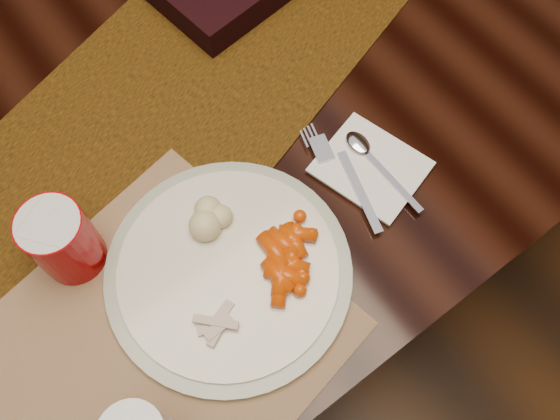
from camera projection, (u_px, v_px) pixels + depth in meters
floor at (201, 265)px, 1.52m from camera, size 5.00×5.00×0.00m
dining_table at (178, 202)px, 1.18m from camera, size 1.80×1.00×0.75m
table_runner at (183, 92)px, 0.84m from camera, size 1.73×0.87×0.00m
placemat_main at (125, 376)px, 0.67m from camera, size 0.54×0.44×0.00m
dinner_plate at (229, 271)px, 0.71m from camera, size 0.31×0.31×0.02m
baby_carrots at (277, 260)px, 0.70m from camera, size 0.11×0.10×0.02m
mashed_potatoes at (208, 220)px, 0.71m from camera, size 0.09×0.08×0.04m
turkey_shreds at (216, 331)px, 0.67m from camera, size 0.06×0.05×0.01m
napkin at (371, 167)px, 0.78m from camera, size 0.15×0.16×0.00m
fork at (350, 180)px, 0.77m from camera, size 0.07×0.16×0.00m
spoon at (382, 169)px, 0.77m from camera, size 0.03×0.13×0.00m
red_cup at (63, 241)px, 0.68m from camera, size 0.10×0.10×0.10m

